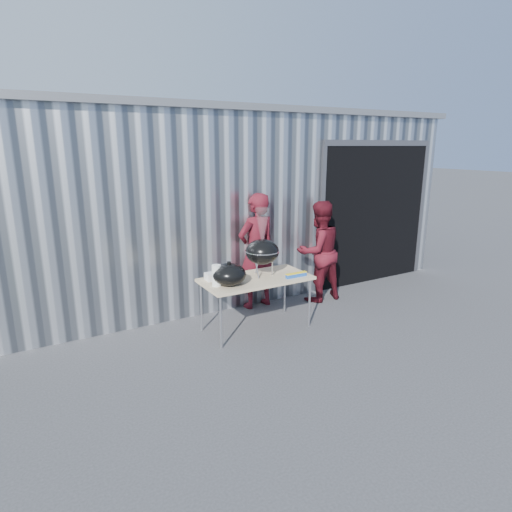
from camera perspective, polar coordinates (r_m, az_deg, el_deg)
ground at (r=5.35m, az=1.93°, el=-13.43°), size 80.00×80.00×0.00m
building at (r=9.30m, az=-8.21°, el=8.41°), size 8.20×6.20×3.10m
folding_table at (r=5.88m, az=0.00°, el=-3.28°), size 1.50×0.75×0.75m
kettle_grill at (r=5.85m, az=0.84°, el=1.25°), size 0.47×0.47×0.95m
grill_lid at (r=5.54m, az=-3.60°, el=-2.47°), size 0.44×0.44×0.32m
paper_towels at (r=5.52m, az=-5.29°, el=-2.60°), size 0.12×0.12×0.28m
white_tub at (r=5.79m, az=-5.75°, el=-2.70°), size 0.20×0.15×0.10m
foil_box at (r=5.91m, az=5.37°, el=-2.53°), size 0.32×0.05×0.06m
person_cook at (r=6.67m, az=0.08°, el=0.65°), size 0.71×0.51×1.82m
person_bystander at (r=7.07m, az=8.35°, el=0.61°), size 0.81×0.63×1.65m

